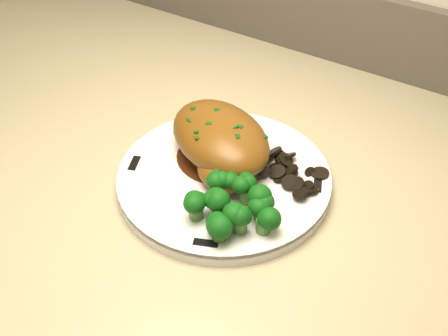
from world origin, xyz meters
The scene contains 10 objects.
counter centered at (0.35, 1.67, 0.45)m, with size 2.05×0.68×1.01m.
plate centered at (0.45, 1.64, 0.89)m, with size 0.26×0.26×0.02m, color silver.
rim_accent_0 centered at (0.55, 1.68, 0.90)m, with size 0.03×0.01×0.00m, color black.
rim_accent_1 centered at (0.41, 1.74, 0.90)m, with size 0.03×0.01×0.00m, color black.
rim_accent_2 centered at (0.35, 1.59, 0.90)m, with size 0.03×0.01×0.00m, color black.
rim_accent_3 centered at (0.49, 1.53, 0.90)m, with size 0.03×0.01×0.00m, color black.
gravy_pool centered at (0.43, 1.66, 0.90)m, with size 0.11×0.11×0.00m, color #3E1B0B.
chicken_breast centered at (0.43, 1.66, 0.93)m, with size 0.18×0.16×0.06m.
mushroom_pile centered at (0.51, 1.67, 0.91)m, with size 0.09×0.06×0.02m.
broccoli_florets centered at (0.50, 1.58, 0.92)m, with size 0.10×0.09×0.04m.
Camera 1 is at (0.72, 1.21, 1.35)m, focal length 45.00 mm.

